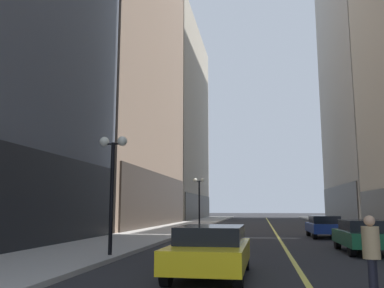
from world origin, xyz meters
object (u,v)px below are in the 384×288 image
Objects in this scene: car_green at (364,235)px; car_blue at (324,226)px; street_lamp_left_far at (199,191)px; car_yellow at (211,249)px; pedestrian_in_tan_trench at (371,251)px; street_lamp_left_near at (113,168)px.

car_blue is at bearing 91.98° from car_green.
car_yellow is at bearing -80.93° from street_lamp_left_far.
car_green is 1.03× the size of car_blue.
pedestrian_in_tan_trench is (3.50, -2.23, 0.24)m from car_yellow.
car_yellow is 4.16m from pedestrian_in_tan_trench.
car_blue is 15.27m from street_lamp_left_near.
street_lamp_left_near is at bearing 141.82° from car_yellow.
street_lamp_left_near is at bearing 144.37° from pedestrian_in_tan_trench.
car_yellow is 1.00× the size of car_green.
street_lamp_left_far is (0.00, 21.88, 0.00)m from street_lamp_left_near.
street_lamp_left_near is at bearing -90.00° from street_lamp_left_far.
car_yellow is at bearing 147.50° from pedestrian_in_tan_trench.
pedestrian_in_tan_trench is (-1.66, -17.33, 0.25)m from car_blue.
car_green is at bearing -88.02° from car_blue.
pedestrian_in_tan_trench is 0.37× the size of street_lamp_left_near.
street_lamp_left_far is (-9.45, 18.39, 2.54)m from car_green.
car_blue is (-0.29, 8.46, -0.00)m from car_green.
car_blue is 0.93× the size of street_lamp_left_near.
pedestrian_in_tan_trench is at bearing -32.50° from car_yellow.
car_green is 0.95× the size of street_lamp_left_near.
street_lamp_left_near reaches higher than car_yellow.
street_lamp_left_near is (-7.50, 5.37, 2.29)m from pedestrian_in_tan_trench.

